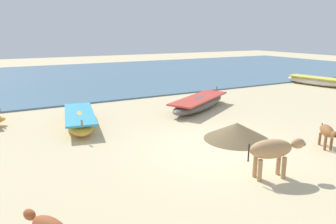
% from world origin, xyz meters
% --- Properties ---
extents(ground, '(80.00, 80.00, 0.00)m').
position_xyz_m(ground, '(0.00, 0.00, 0.00)').
color(ground, beige).
extents(sea_water, '(60.00, 20.00, 0.08)m').
position_xyz_m(sea_water, '(0.00, 18.04, 0.04)').
color(sea_water, slate).
rests_on(sea_water, ground).
extents(fishing_boat_0, '(1.86, 4.34, 0.75)m').
position_xyz_m(fishing_boat_0, '(13.03, 6.44, 0.30)').
color(fishing_boat_0, beige).
rests_on(fishing_boat_0, ground).
extents(fishing_boat_2, '(4.45, 3.29, 0.77)m').
position_xyz_m(fishing_boat_2, '(2.30, 4.53, 0.31)').
color(fishing_boat_2, '#5B5651').
rests_on(fishing_boat_2, ground).
extents(fishing_boat_3, '(1.74, 4.04, 0.72)m').
position_xyz_m(fishing_boat_3, '(-3.15, 4.47, 0.28)').
color(fishing_boat_3, gold).
rests_on(fishing_boat_3, ground).
extents(cow_adult_tan, '(1.49, 0.71, 0.98)m').
position_xyz_m(cow_adult_tan, '(-0.05, -2.12, 0.71)').
color(cow_adult_tan, tan).
rests_on(cow_adult_tan, ground).
extents(calf_far_brown, '(0.79, 1.00, 0.71)m').
position_xyz_m(calf_far_brown, '(2.95, -1.45, 0.51)').
color(calf_far_brown, brown).
rests_on(calf_far_brown, ground).
extents(debris_pile_0, '(2.92, 2.92, 0.57)m').
position_xyz_m(debris_pile_0, '(1.08, 0.48, 0.28)').
color(debris_pile_0, brown).
rests_on(debris_pile_0, ground).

